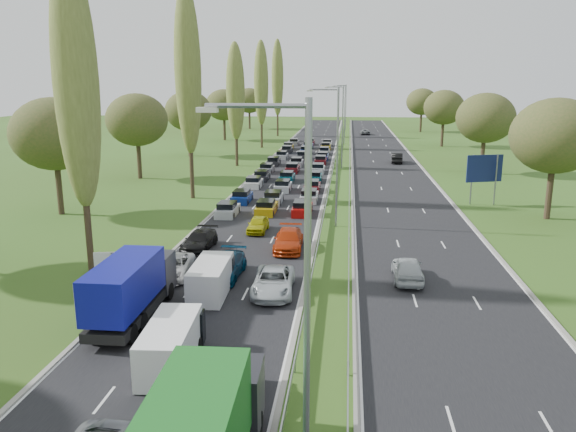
% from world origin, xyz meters
% --- Properties ---
extents(ground, '(260.00, 260.00, 0.00)m').
position_xyz_m(ground, '(4.50, 80.00, 0.00)').
color(ground, '#334B17').
rests_on(ground, ground).
extents(near_carriageway, '(10.50, 215.00, 0.04)m').
position_xyz_m(near_carriageway, '(-2.25, 82.50, 0.00)').
color(near_carriageway, black).
rests_on(near_carriageway, ground).
extents(far_carriageway, '(10.50, 215.00, 0.04)m').
position_xyz_m(far_carriageway, '(11.25, 82.50, 0.00)').
color(far_carriageway, black).
rests_on(far_carriageway, ground).
extents(central_reservation, '(2.36, 215.00, 0.32)m').
position_xyz_m(central_reservation, '(4.50, 82.50, 0.55)').
color(central_reservation, gray).
rests_on(central_reservation, ground).
extents(lamp_columns, '(0.18, 140.18, 12.00)m').
position_xyz_m(lamp_columns, '(4.50, 78.00, 6.00)').
color(lamp_columns, gray).
rests_on(lamp_columns, ground).
extents(poplar_row, '(2.80, 127.80, 22.44)m').
position_xyz_m(poplar_row, '(-11.50, 68.17, 12.39)').
color(poplar_row, '#2D2116').
rests_on(poplar_row, ground).
extents(woodland_left, '(8.00, 166.00, 11.10)m').
position_xyz_m(woodland_left, '(-22.00, 62.63, 7.68)').
color(woodland_left, '#2D2116').
rests_on(woodland_left, ground).
extents(woodland_right, '(8.00, 153.00, 11.10)m').
position_xyz_m(woodland_right, '(24.00, 66.67, 7.68)').
color(woodland_right, '#2D2116').
rests_on(woodland_right, ground).
extents(traffic_queue_fill, '(9.11, 68.25, 0.80)m').
position_xyz_m(traffic_queue_fill, '(-2.26, 77.24, 0.44)').
color(traffic_queue_fill, '#B2B7BC').
rests_on(traffic_queue_fill, ground).
extents(near_car_2, '(2.68, 5.10, 1.37)m').
position_xyz_m(near_car_2, '(-5.75, 28.53, 0.70)').
color(near_car_2, silver).
rests_on(near_car_2, near_carriageway).
extents(near_car_3, '(2.16, 4.82, 1.37)m').
position_xyz_m(near_car_3, '(-5.63, 34.81, 0.71)').
color(near_car_3, black).
rests_on(near_car_3, near_carriageway).
extents(near_car_7, '(2.24, 5.17, 1.48)m').
position_xyz_m(near_car_7, '(-2.31, 28.79, 0.76)').
color(near_car_7, '#05304E').
rests_on(near_car_7, near_carriageway).
extents(near_car_8, '(1.60, 3.86, 1.31)m').
position_xyz_m(near_car_8, '(-2.04, 40.40, 0.67)').
color(near_car_8, '#A9AA0B').
rests_on(near_car_8, near_carriageway).
extents(near_car_9, '(1.82, 4.50, 1.45)m').
position_xyz_m(near_car_9, '(1.02, 14.06, 0.75)').
color(near_car_9, black).
rests_on(near_car_9, near_carriageway).
extents(near_car_10, '(2.60, 5.27, 1.44)m').
position_xyz_m(near_car_10, '(1.15, 26.36, 0.74)').
color(near_car_10, '#B3BBBE').
rests_on(near_car_10, near_carriageway).
extents(near_car_11, '(2.27, 5.21, 1.49)m').
position_xyz_m(near_car_11, '(1.10, 35.49, 0.77)').
color(near_car_11, '#B12F0A').
rests_on(near_car_11, near_carriageway).
extents(far_car_0, '(1.88, 4.59, 1.56)m').
position_xyz_m(far_car_0, '(9.39, 29.47, 0.80)').
color(far_car_0, '#AEB5B8').
rests_on(far_car_0, far_carriageway).
extents(far_car_1, '(1.97, 4.89, 1.58)m').
position_xyz_m(far_car_1, '(13.12, 84.75, 0.81)').
color(far_car_1, black).
rests_on(far_car_1, far_carriageway).
extents(far_car_2, '(2.31, 4.93, 1.36)m').
position_xyz_m(far_car_2, '(9.43, 135.11, 0.70)').
color(far_car_2, slate).
rests_on(far_car_2, far_carriageway).
extents(blue_lorry, '(2.28, 8.21, 3.47)m').
position_xyz_m(blue_lorry, '(-5.76, 21.76, 1.82)').
color(blue_lorry, black).
rests_on(blue_lorry, near_carriageway).
extents(white_van_front, '(1.96, 5.00, 2.01)m').
position_xyz_m(white_van_front, '(-2.18, 17.17, 1.03)').
color(white_van_front, white).
rests_on(white_van_front, near_carriageway).
extents(white_van_rear, '(1.95, 4.97, 2.00)m').
position_xyz_m(white_van_rear, '(-2.48, 25.87, 1.02)').
color(white_van_rear, silver).
rests_on(white_van_rear, near_carriageway).
extents(info_sign, '(1.49, 0.41, 2.10)m').
position_xyz_m(info_sign, '(-9.40, 26.77, 1.37)').
color(info_sign, gray).
rests_on(info_sign, ground).
extents(direction_sign, '(3.83, 1.34, 5.20)m').
position_xyz_m(direction_sign, '(19.40, 53.79, 3.57)').
color(direction_sign, gray).
rests_on(direction_sign, ground).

